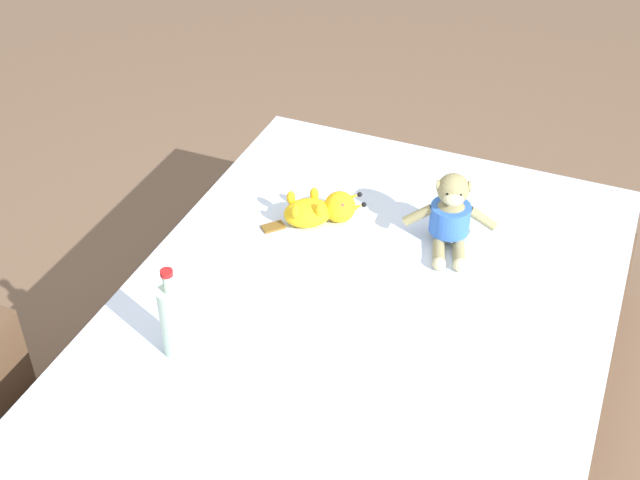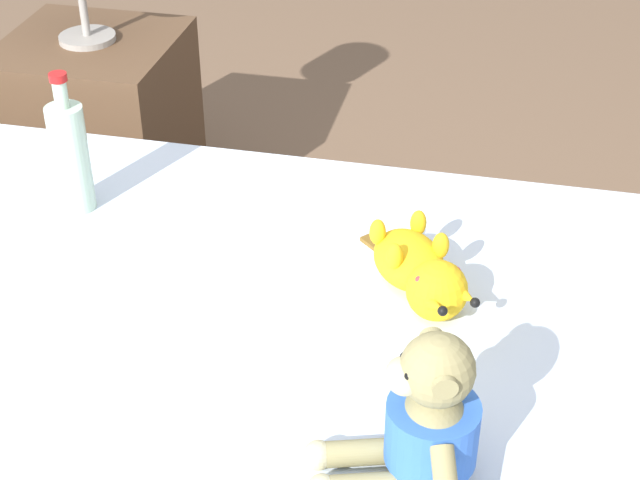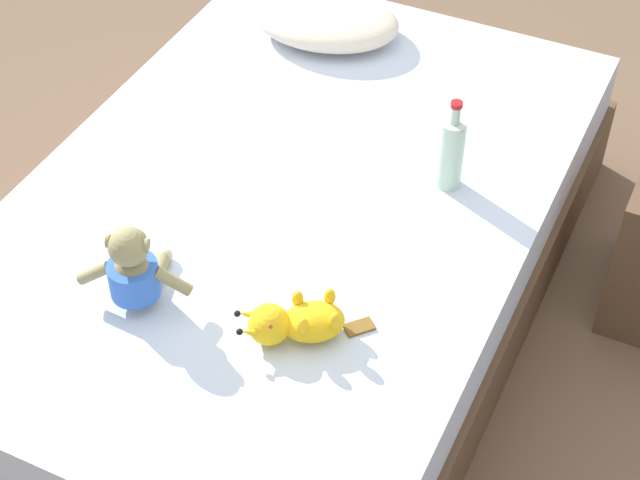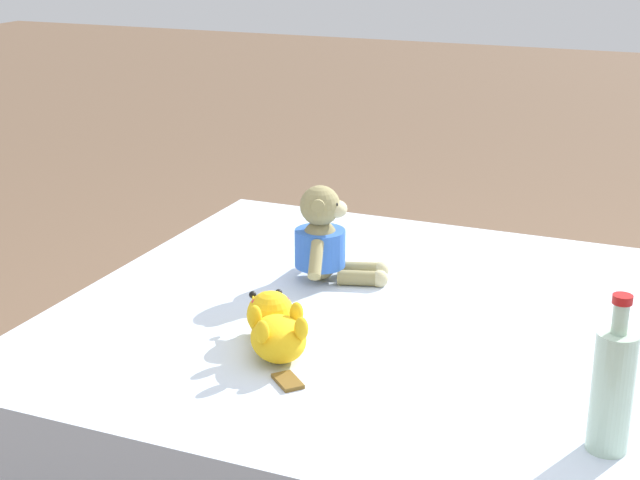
# 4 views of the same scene
# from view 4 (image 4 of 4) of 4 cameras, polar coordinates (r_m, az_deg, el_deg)

# --- Properties ---
(bed) EXTENTS (1.38, 2.09, 0.45)m
(bed) POSITION_cam_4_polar(r_m,az_deg,el_deg) (2.14, 11.80, -11.22)
(bed) COLOR brown
(bed) RESTS_ON ground_plane
(plush_monkey) EXTENTS (0.28, 0.24, 0.24)m
(plush_monkey) POSITION_cam_4_polar(r_m,az_deg,el_deg) (2.26, 0.28, -0.09)
(plush_monkey) COLOR #8E8456
(plush_monkey) RESTS_ON bed
(plush_yellow_creature) EXTENTS (0.30, 0.24, 0.10)m
(plush_yellow_creature) POSITION_cam_4_polar(r_m,az_deg,el_deg) (1.92, -2.72, -5.24)
(plush_yellow_creature) COLOR yellow
(plush_yellow_creature) RESTS_ON bed
(glass_bottle) EXTENTS (0.07, 0.07, 0.27)m
(glass_bottle) POSITION_cam_4_polar(r_m,az_deg,el_deg) (1.62, 17.17, -8.54)
(glass_bottle) COLOR #B2D1B7
(glass_bottle) RESTS_ON bed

